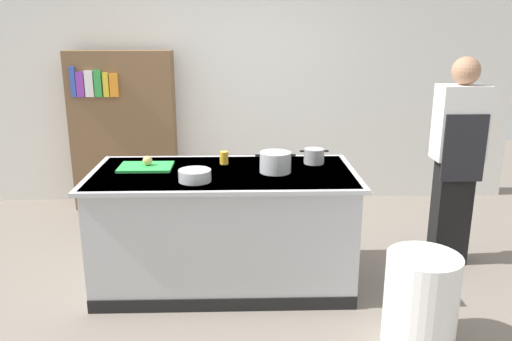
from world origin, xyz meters
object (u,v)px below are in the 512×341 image
object	(u,v)px
juice_cup	(224,158)
person_chef	(457,158)
onion	(148,161)
bookshelf	(124,131)
stock_pot	(275,162)
trash_bin	(421,300)
sauce_pan	(314,156)
mixing_bowl	(195,175)

from	to	relation	value
juice_cup	person_chef	bearing A→B (deg)	2.62
onion	bookshelf	size ratio (longest dim) A/B	0.04
stock_pot	trash_bin	world-z (taller)	stock_pot
sauce_pan	juice_cup	bearing A→B (deg)	179.58
trash_bin	person_chef	xyz separation A→B (m)	(0.64, 1.16, 0.61)
onion	sauce_pan	world-z (taller)	sauce_pan
onion	juice_cup	size ratio (longest dim) A/B	0.74
trash_bin	bookshelf	xyz separation A→B (m)	(-2.38, 2.65, 0.55)
stock_pot	juice_cup	world-z (taller)	stock_pot
mixing_bowl	trash_bin	bearing A→B (deg)	-23.20
onion	mixing_bowl	world-z (taller)	onion
onion	trash_bin	bearing A→B (deg)	-28.07
sauce_pan	trash_bin	bearing A→B (deg)	-63.12
juice_cup	bookshelf	size ratio (longest dim) A/B	0.06
sauce_pan	juice_cup	size ratio (longest dim) A/B	2.25
stock_pot	sauce_pan	distance (m)	0.40
onion	person_chef	xyz separation A→B (m)	(2.47, 0.18, -0.04)
trash_bin	onion	bearing A→B (deg)	151.93
onion	bookshelf	bearing A→B (deg)	108.18
stock_pot	mixing_bowl	world-z (taller)	stock_pot
trash_bin	stock_pot	bearing A→B (deg)	136.09
juice_cup	person_chef	xyz separation A→B (m)	(1.88, 0.09, -0.04)
juice_cup	sauce_pan	bearing A→B (deg)	-0.42
bookshelf	sauce_pan	bearing A→B (deg)	-40.74
mixing_bowl	juice_cup	distance (m)	0.50
sauce_pan	juice_cup	world-z (taller)	sauce_pan
sauce_pan	person_chef	bearing A→B (deg)	4.44
stock_pot	bookshelf	distance (m)	2.37
sauce_pan	person_chef	xyz separation A→B (m)	(1.18, 0.09, -0.05)
sauce_pan	bookshelf	bearing A→B (deg)	139.26
trash_bin	juice_cup	bearing A→B (deg)	139.29
stock_pot	trash_bin	bearing A→B (deg)	-43.91
sauce_pan	stock_pot	bearing A→B (deg)	-143.40
onion	sauce_pan	distance (m)	1.29
juice_cup	trash_bin	xyz separation A→B (m)	(1.25, -1.07, -0.65)
juice_cup	person_chef	world-z (taller)	person_chef
onion	stock_pot	distance (m)	0.98
onion	bookshelf	world-z (taller)	bookshelf
stock_pot	person_chef	size ratio (longest dim) A/B	0.17
sauce_pan	mixing_bowl	xyz separation A→B (m)	(-0.90, -0.45, -0.02)
stock_pot	mixing_bowl	xyz separation A→B (m)	(-0.58, -0.21, -0.03)
sauce_pan	mixing_bowl	distance (m)	1.00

